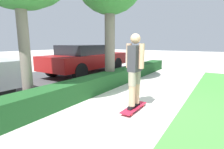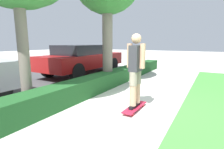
{
  "view_description": "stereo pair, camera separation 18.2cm",
  "coord_description": "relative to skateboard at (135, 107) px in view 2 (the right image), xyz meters",
  "views": [
    {
      "loc": [
        -3.77,
        -1.75,
        1.55
      ],
      "look_at": [
        -0.11,
        0.6,
        0.75
      ],
      "focal_mm": 28.0,
      "sensor_mm": 36.0,
      "label": 1
    },
    {
      "loc": [
        -3.86,
        -1.59,
        1.55
      ],
      "look_at": [
        -0.11,
        0.6,
        0.75
      ],
      "focal_mm": 28.0,
      "sensor_mm": 36.0,
      "label": 2
    }
  ],
  "objects": [
    {
      "name": "skateboard",
      "position": [
        0.0,
        0.0,
        0.0
      ],
      "size": [
        0.93,
        0.24,
        0.08
      ],
      "color": "red",
      "rests_on": "ground_plane"
    },
    {
      "name": "parked_car_middle",
      "position": [
        3.06,
        4.05,
        0.71
      ],
      "size": [
        4.62,
        1.92,
        1.43
      ],
      "rotation": [
        0.0,
        0.0,
        0.0
      ],
      "color": "maroon",
      "rests_on": "ground_plane"
    },
    {
      "name": "ground_plane",
      "position": [
        0.28,
        0.11,
        -0.07
      ],
      "size": [
        60.0,
        60.0,
        0.0
      ],
      "primitive_type": "plane",
      "color": "beige"
    },
    {
      "name": "hedge_row",
      "position": [
        0.28,
        1.71,
        0.19
      ],
      "size": [
        12.88,
        0.6,
        0.51
      ],
      "color": "#1E5123",
      "rests_on": "ground_plane"
    },
    {
      "name": "street_asphalt",
      "position": [
        0.28,
        4.31,
        -0.06
      ],
      "size": [
        12.88,
        5.0,
        0.01
      ],
      "color": "#474749",
      "rests_on": "ground_plane"
    },
    {
      "name": "skater_person",
      "position": [
        0.0,
        0.0,
        0.9
      ],
      "size": [
        0.49,
        0.43,
        1.66
      ],
      "color": "black",
      "rests_on": "skateboard"
    }
  ]
}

